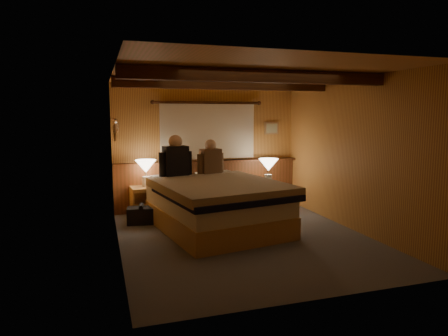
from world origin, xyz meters
name	(u,v)px	position (x,y,z in m)	size (l,w,h in m)	color
floor	(244,238)	(0.00, 0.00, 0.00)	(4.20, 4.20, 0.00)	#535963
ceiling	(245,74)	(0.00, 0.00, 2.40)	(4.20, 4.20, 0.00)	#CC864C
wall_back	(207,147)	(0.00, 2.10, 1.20)	(3.60, 3.60, 0.00)	gold
wall_left	(117,162)	(-1.80, 0.00, 1.20)	(4.20, 4.20, 0.00)	gold
wall_right	(351,154)	(1.80, 0.00, 1.20)	(4.20, 4.20, 0.00)	gold
wall_front	(321,181)	(0.00, -2.10, 1.20)	(3.60, 3.60, 0.00)	gold
wainscot	(208,183)	(0.00, 2.04, 0.49)	(3.60, 0.23, 0.94)	brown
curtain_window	(208,130)	(0.00, 2.03, 1.52)	(2.18, 0.09, 1.11)	#4D2D13
ceiling_beams	(242,81)	(0.00, 0.15, 2.31)	(3.60, 1.65, 0.16)	#4D2D13
coat_rail	(116,124)	(-1.72, 1.58, 1.67)	(0.05, 0.55, 0.24)	white
framed_print	(271,128)	(1.35, 2.08, 1.55)	(0.30, 0.04, 0.25)	tan
bed	(216,204)	(-0.26, 0.58, 0.40)	(2.09, 2.54, 0.78)	tan
nightstand_left	(145,201)	(-1.26, 1.75, 0.27)	(0.52, 0.47, 0.54)	tan
nightstand_right	(269,197)	(1.06, 1.50, 0.26)	(0.54, 0.50, 0.51)	tan
lamp_left	(146,168)	(-1.23, 1.77, 0.88)	(0.37, 0.37, 0.48)	silver
lamp_right	(268,166)	(1.03, 1.48, 0.85)	(0.37, 0.37, 0.49)	silver
person_left	(176,159)	(-0.76, 1.37, 1.07)	(0.60, 0.32, 0.74)	black
person_right	(211,160)	(-0.11, 1.45, 1.02)	(0.51, 0.28, 0.64)	#4E341F
duffel_bag	(141,215)	(-1.38, 1.25, 0.15)	(0.50, 0.34, 0.34)	black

